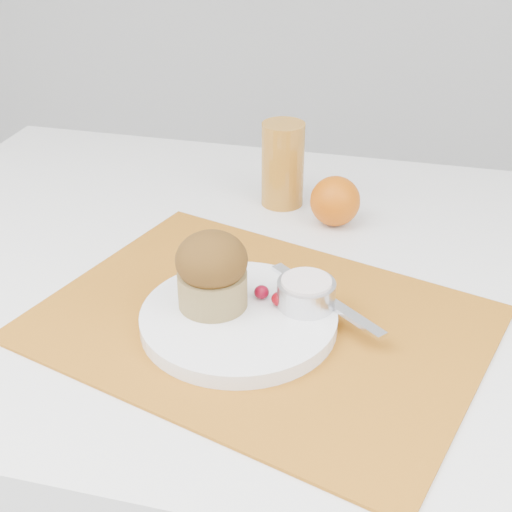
% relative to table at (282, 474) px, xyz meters
% --- Properties ---
extents(table, '(1.20, 0.80, 0.75)m').
position_rel_table_xyz_m(table, '(0.00, 0.00, 0.00)').
color(table, white).
rests_on(table, ground).
extents(placemat, '(0.57, 0.48, 0.00)m').
position_rel_table_xyz_m(placemat, '(-0.00, -0.13, 0.38)').
color(placemat, '#AE6518').
rests_on(placemat, table).
extents(plate, '(0.27, 0.27, 0.02)m').
position_rel_table_xyz_m(plate, '(-0.03, -0.14, 0.39)').
color(plate, white).
rests_on(plate, placemat).
extents(ramekin, '(0.08, 0.08, 0.03)m').
position_rel_table_xyz_m(ramekin, '(0.04, -0.11, 0.41)').
color(ramekin, silver).
rests_on(ramekin, plate).
extents(cream, '(0.06, 0.06, 0.01)m').
position_rel_table_xyz_m(cream, '(0.04, -0.11, 0.43)').
color(cream, white).
rests_on(cream, ramekin).
extents(raspberry_near, '(0.02, 0.02, 0.02)m').
position_rel_table_xyz_m(raspberry_near, '(-0.01, -0.10, 0.41)').
color(raspberry_near, '#590211').
rests_on(raspberry_near, plate).
extents(raspberry_far, '(0.02, 0.02, 0.02)m').
position_rel_table_xyz_m(raspberry_far, '(0.01, -0.11, 0.41)').
color(raspberry_far, '#630209').
rests_on(raspberry_far, plate).
extents(butter_knife, '(0.15, 0.13, 0.00)m').
position_rel_table_xyz_m(butter_knife, '(0.06, -0.09, 0.40)').
color(butter_knife, silver).
rests_on(butter_knife, plate).
extents(orange, '(0.07, 0.07, 0.07)m').
position_rel_table_xyz_m(orange, '(0.04, 0.14, 0.41)').
color(orange, '#D05B07').
rests_on(orange, table).
extents(juice_glass, '(0.08, 0.08, 0.13)m').
position_rel_table_xyz_m(juice_glass, '(-0.05, 0.19, 0.44)').
color(juice_glass, '#B57421').
rests_on(juice_glass, table).
extents(muffin, '(0.09, 0.09, 0.09)m').
position_rel_table_xyz_m(muffin, '(-0.06, -0.13, 0.44)').
color(muffin, '#9D844C').
rests_on(muffin, plate).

